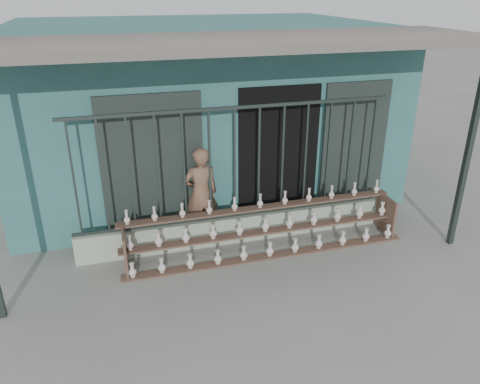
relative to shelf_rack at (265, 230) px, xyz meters
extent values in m
plane|color=slate|center=(-0.38, -0.89, -0.36)|extent=(60.00, 60.00, 0.00)
cube|color=#2D605E|center=(-0.38, 3.41, 1.24)|extent=(7.00, 5.00, 3.20)
cube|color=black|center=(0.52, 0.93, 0.84)|extent=(1.40, 0.12, 2.40)
cube|color=black|center=(-1.58, 0.89, 0.84)|extent=(1.60, 0.08, 2.40)
cube|color=black|center=(1.92, 0.89, 0.84)|extent=(1.20, 0.08, 2.40)
cube|color=#59544C|center=(-0.38, 0.31, 2.79)|extent=(7.40, 2.00, 0.12)
cube|color=#283330|center=(2.97, -0.64, 1.19)|extent=(0.08, 0.08, 3.10)
cube|color=#9CAC93|center=(-0.38, 0.41, -0.13)|extent=(5.00, 0.20, 0.45)
cube|color=#283330|center=(-2.73, 0.41, 0.99)|extent=(0.03, 0.03, 1.80)
cube|color=#283330|center=(-2.33, 0.41, 0.99)|extent=(0.03, 0.03, 1.80)
cube|color=#283330|center=(-1.94, 0.41, 0.99)|extent=(0.03, 0.03, 1.80)
cube|color=#283330|center=(-1.55, 0.41, 0.99)|extent=(0.03, 0.03, 1.80)
cube|color=#283330|center=(-1.16, 0.41, 0.99)|extent=(0.03, 0.03, 1.80)
cube|color=#283330|center=(-0.77, 0.41, 0.99)|extent=(0.03, 0.03, 1.80)
cube|color=#283330|center=(-0.38, 0.41, 0.99)|extent=(0.03, 0.03, 1.80)
cube|color=#283330|center=(0.02, 0.41, 0.99)|extent=(0.03, 0.03, 1.80)
cube|color=#283330|center=(0.41, 0.41, 0.99)|extent=(0.03, 0.03, 1.80)
cube|color=#283330|center=(0.80, 0.41, 0.99)|extent=(0.03, 0.03, 1.80)
cube|color=#283330|center=(1.19, 0.41, 0.99)|extent=(0.03, 0.03, 1.80)
cube|color=#283330|center=(1.58, 0.41, 0.99)|extent=(0.03, 0.03, 1.80)
cube|color=#283330|center=(1.97, 0.41, 0.99)|extent=(0.03, 0.03, 1.80)
cube|color=#283330|center=(-0.38, 0.41, 1.86)|extent=(5.00, 0.04, 0.05)
cube|color=#283330|center=(-0.38, 0.41, 0.12)|extent=(5.00, 0.04, 0.05)
cube|color=brown|center=(0.00, -0.24, -0.34)|extent=(4.50, 0.18, 0.03)
cube|color=brown|center=(0.00, 0.01, -0.04)|extent=(4.50, 0.18, 0.03)
cube|color=brown|center=(0.00, 0.26, 0.26)|extent=(4.50, 0.18, 0.03)
cube|color=brown|center=(-2.15, 0.01, -0.04)|extent=(0.04, 0.55, 0.64)
cube|color=brown|center=(2.15, 0.01, -0.04)|extent=(0.04, 0.55, 0.64)
imported|color=brown|center=(-0.86, 0.71, 0.42)|extent=(0.60, 0.42, 1.56)
camera|label=1|loc=(-2.16, -6.08, 3.49)|focal=35.00mm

